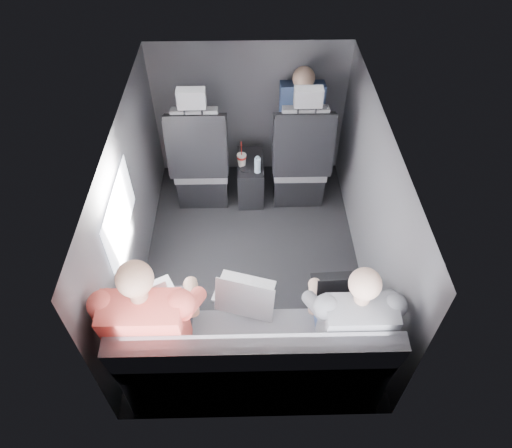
{
  "coord_description": "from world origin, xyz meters",
  "views": [
    {
      "loc": [
        -0.02,
        -2.47,
        3.03
      ],
      "look_at": [
        0.03,
        -0.05,
        0.53
      ],
      "focal_mm": 32.0,
      "sensor_mm": 36.0,
      "label": 1
    }
  ],
  "objects_px": {
    "laptop_silver": "(244,294)",
    "passenger_front_right": "(301,115)",
    "laptop_black": "(339,289)",
    "passenger_rear_left": "(155,320)",
    "center_console": "(251,178)",
    "soda_cup": "(242,159)",
    "rear_bench": "(255,360)",
    "front_seat_left": "(202,165)",
    "water_bottle": "(258,165)",
    "laptop_white": "(149,300)",
    "passenger_rear_right": "(348,319)",
    "front_seat_right": "(299,163)"
  },
  "relations": [
    {
      "from": "passenger_front_right",
      "to": "passenger_rear_left",
      "type": "bearing_deg",
      "value": -117.19
    },
    {
      "from": "laptop_black",
      "to": "passenger_front_right",
      "type": "bearing_deg",
      "value": 92.74
    },
    {
      "from": "rear_bench",
      "to": "laptop_white",
      "type": "distance_m",
      "value": 0.78
    },
    {
      "from": "center_console",
      "to": "front_seat_left",
      "type": "bearing_deg",
      "value": -174.93
    },
    {
      "from": "front_seat_left",
      "to": "laptop_silver",
      "type": "xyz_separation_m",
      "value": [
        0.39,
        -1.62,
        0.24
      ]
    },
    {
      "from": "water_bottle",
      "to": "passenger_rear_right",
      "type": "relative_size",
      "value": 0.14
    },
    {
      "from": "passenger_rear_left",
      "to": "passenger_rear_right",
      "type": "height_order",
      "value": "passenger_rear_left"
    },
    {
      "from": "laptop_white",
      "to": "passenger_rear_left",
      "type": "relative_size",
      "value": 0.33
    },
    {
      "from": "laptop_black",
      "to": "passenger_rear_right",
      "type": "height_order",
      "value": "passenger_rear_right"
    },
    {
      "from": "laptop_silver",
      "to": "passenger_front_right",
      "type": "relative_size",
      "value": 0.55
    },
    {
      "from": "front_seat_right",
      "to": "water_bottle",
      "type": "distance_m",
      "value": 0.41
    },
    {
      "from": "center_console",
      "to": "rear_bench",
      "type": "xyz_separation_m",
      "value": [
        -0.0,
        -1.94,
        0.11
      ]
    },
    {
      "from": "water_bottle",
      "to": "passenger_rear_right",
      "type": "bearing_deg",
      "value": -73.27
    },
    {
      "from": "front_seat_right",
      "to": "passenger_rear_right",
      "type": "xyz_separation_m",
      "value": [
        0.12,
        -1.81,
        0.22
      ]
    },
    {
      "from": "front_seat_left",
      "to": "laptop_black",
      "type": "relative_size",
      "value": 3.78
    },
    {
      "from": "laptop_white",
      "to": "passenger_rear_right",
      "type": "distance_m",
      "value": 1.24
    },
    {
      "from": "laptop_silver",
      "to": "passenger_rear_right",
      "type": "height_order",
      "value": "passenger_rear_right"
    },
    {
      "from": "front_seat_left",
      "to": "center_console",
      "type": "bearing_deg",
      "value": 5.07
    },
    {
      "from": "passenger_rear_right",
      "to": "soda_cup",
      "type": "bearing_deg",
      "value": 110.01
    },
    {
      "from": "passenger_front_right",
      "to": "laptop_black",
      "type": "bearing_deg",
      "value": -87.26
    },
    {
      "from": "passenger_rear_right",
      "to": "passenger_front_right",
      "type": "xyz_separation_m",
      "value": [
        -0.11,
        2.06,
        0.12
      ]
    },
    {
      "from": "front_seat_right",
      "to": "passenger_rear_right",
      "type": "distance_m",
      "value": 1.82
    },
    {
      "from": "front_seat_left",
      "to": "laptop_white",
      "type": "height_order",
      "value": "front_seat_left"
    },
    {
      "from": "rear_bench",
      "to": "center_console",
      "type": "bearing_deg",
      "value": 90.0
    },
    {
      "from": "laptop_black",
      "to": "passenger_rear_left",
      "type": "distance_m",
      "value": 1.17
    },
    {
      "from": "water_bottle",
      "to": "laptop_white",
      "type": "xyz_separation_m",
      "value": [
        -0.72,
        -1.53,
        0.16
      ]
    },
    {
      "from": "soda_cup",
      "to": "passenger_rear_left",
      "type": "bearing_deg",
      "value": -106.15
    },
    {
      "from": "laptop_black",
      "to": "soda_cup",
      "type": "bearing_deg",
      "value": 111.88
    },
    {
      "from": "laptop_white",
      "to": "passenger_rear_right",
      "type": "xyz_separation_m",
      "value": [
        1.23,
        -0.16,
        -0.01
      ]
    },
    {
      "from": "laptop_silver",
      "to": "passenger_rear_left",
      "type": "xyz_separation_m",
      "value": [
        -0.54,
        -0.19,
        0.02
      ]
    },
    {
      "from": "front_seat_left",
      "to": "water_bottle",
      "type": "relative_size",
      "value": 7.58
    },
    {
      "from": "water_bottle",
      "to": "front_seat_left",
      "type": "bearing_deg",
      "value": 168.01
    },
    {
      "from": "front_seat_right",
      "to": "laptop_black",
      "type": "bearing_deg",
      "value": -86.39
    },
    {
      "from": "soda_cup",
      "to": "front_seat_left",
      "type": "bearing_deg",
      "value": 177.72
    },
    {
      "from": "soda_cup",
      "to": "laptop_white",
      "type": "height_order",
      "value": "laptop_white"
    },
    {
      "from": "rear_bench",
      "to": "passenger_rear_left",
      "type": "bearing_deg",
      "value": 171.08
    },
    {
      "from": "rear_bench",
      "to": "soda_cup",
      "type": "height_order",
      "value": "rear_bench"
    },
    {
      "from": "front_seat_right",
      "to": "laptop_white",
      "type": "distance_m",
      "value": 2.0
    },
    {
      "from": "center_console",
      "to": "passenger_rear_right",
      "type": "bearing_deg",
      "value": -72.77
    },
    {
      "from": "center_console",
      "to": "passenger_front_right",
      "type": "distance_m",
      "value": 0.75
    },
    {
      "from": "front_seat_left",
      "to": "laptop_white",
      "type": "distance_m",
      "value": 1.67
    },
    {
      "from": "rear_bench",
      "to": "soda_cup",
      "type": "bearing_deg",
      "value": 92.42
    },
    {
      "from": "laptop_silver",
      "to": "passenger_rear_left",
      "type": "distance_m",
      "value": 0.57
    },
    {
      "from": "water_bottle",
      "to": "passenger_front_right",
      "type": "relative_size",
      "value": 0.21
    },
    {
      "from": "passenger_rear_right",
      "to": "front_seat_right",
      "type": "bearing_deg",
      "value": 93.88
    },
    {
      "from": "front_seat_left",
      "to": "water_bottle",
      "type": "bearing_deg",
      "value": -11.99
    },
    {
      "from": "front_seat_right",
      "to": "rear_bench",
      "type": "distance_m",
      "value": 1.96
    },
    {
      "from": "front_seat_left",
      "to": "water_bottle",
      "type": "xyz_separation_m",
      "value": [
        0.51,
        -0.11,
        0.08
      ]
    },
    {
      "from": "laptop_black",
      "to": "center_console",
      "type": "bearing_deg",
      "value": 108.72
    },
    {
      "from": "center_console",
      "to": "laptop_silver",
      "type": "xyz_separation_m",
      "value": [
        -0.06,
        -1.66,
        0.44
      ]
    }
  ]
}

